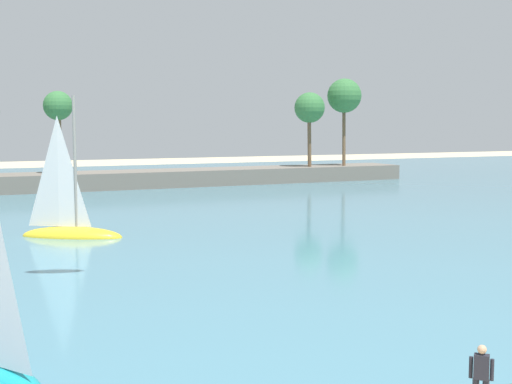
% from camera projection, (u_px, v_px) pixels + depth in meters
% --- Properties ---
extents(sea, '(220.00, 98.52, 0.06)m').
position_uv_depth(sea, '(57.00, 200.00, 60.16)').
color(sea, teal).
rests_on(sea, ground).
extents(palm_headland, '(83.95, 6.35, 13.15)m').
position_uv_depth(palm_headland, '(12.00, 156.00, 66.90)').
color(palm_headland, slate).
rests_on(palm_headland, ground).
extents(person_at_waterline, '(0.41, 0.42, 1.67)m').
position_uv_depth(person_at_waterline, '(481.00, 378.00, 15.47)').
color(person_at_waterline, '#23232D').
rests_on(person_at_waterline, ground).
extents(sailboat_near_shore, '(6.20, 4.89, 8.95)m').
position_uv_depth(sailboat_near_shore, '(69.00, 223.00, 40.11)').
color(sailboat_near_shore, yellow).
rests_on(sailboat_near_shore, sea).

